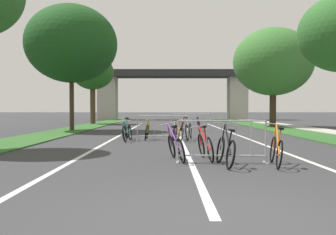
# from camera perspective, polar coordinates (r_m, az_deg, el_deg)

# --- Properties ---
(ground_plane) EXTENTS (300.00, 300.00, 0.00)m
(ground_plane) POSITION_cam_1_polar(r_m,az_deg,el_deg) (4.59, 7.13, -15.35)
(ground_plane) COLOR #333335
(grass_verge_left) EXTENTS (2.30, 50.72, 0.05)m
(grass_verge_left) POSITION_cam_1_polar(r_m,az_deg,el_deg) (25.84, -13.52, -1.61)
(grass_verge_left) COLOR #2D5B26
(grass_verge_left) RESTS_ON ground
(grass_verge_right) EXTENTS (2.30, 50.72, 0.05)m
(grass_verge_right) POSITION_cam_1_polar(r_m,az_deg,el_deg) (26.12, 15.63, -1.59)
(grass_verge_right) COLOR #2D5B26
(grass_verge_right) RESTS_ON ground
(sidewalk_path_right) EXTENTS (1.69, 50.72, 0.08)m
(sidewalk_path_right) POSITION_cam_1_polar(r_m,az_deg,el_deg) (26.73, 19.76, -1.52)
(sidewalk_path_right) COLOR #ADA89E
(sidewalk_path_right) RESTS_ON ground
(lane_stripe_center) EXTENTS (0.14, 29.34, 0.01)m
(lane_stripe_center) POSITION_cam_1_polar(r_m,az_deg,el_deg) (19.08, 1.55, -2.65)
(lane_stripe_center) COLOR silver
(lane_stripe_center) RESTS_ON ground
(lane_stripe_right_lane) EXTENTS (0.14, 29.34, 0.01)m
(lane_stripe_right_lane) POSITION_cam_1_polar(r_m,az_deg,el_deg) (19.40, 10.33, -2.60)
(lane_stripe_right_lane) COLOR silver
(lane_stripe_right_lane) RESTS_ON ground
(lane_stripe_left_lane) EXTENTS (0.14, 29.34, 0.01)m
(lane_stripe_left_lane) POSITION_cam_1_polar(r_m,az_deg,el_deg) (19.23, -7.32, -2.63)
(lane_stripe_left_lane) COLOR silver
(lane_stripe_left_lane) RESTS_ON ground
(overpass_bridge) EXTENTS (23.77, 3.81, 6.04)m
(overpass_bridge) POSITION_cam_1_polar(r_m,az_deg,el_deg) (46.38, 0.56, 5.01)
(overpass_bridge) COLOR #2D2D30
(overpass_bridge) RESTS_ON ground
(tree_left_cypress_far) EXTENTS (5.43, 5.43, 7.49)m
(tree_left_cypress_far) POSITION_cam_1_polar(r_m,az_deg,el_deg) (23.43, -14.57, 10.75)
(tree_left_cypress_far) COLOR #3D2D1E
(tree_left_cypress_far) RESTS_ON ground
(tree_left_pine_far) EXTENTS (3.60, 3.60, 6.05)m
(tree_left_pine_far) POSITION_cam_1_polar(r_m,az_deg,el_deg) (33.32, -11.49, 6.71)
(tree_left_pine_far) COLOR #4C3823
(tree_left_pine_far) RESTS_ON ground
(tree_right_oak_near) EXTENTS (5.78, 5.78, 7.21)m
(tree_right_oak_near) POSITION_cam_1_polar(r_m,az_deg,el_deg) (28.65, 15.51, 8.12)
(tree_right_oak_near) COLOR #3D2D1E
(tree_right_oak_near) RESTS_ON ground
(crowd_barrier_nearest) EXTENTS (2.21, 0.53, 1.05)m
(crowd_barrier_nearest) POSITION_cam_1_polar(r_m,az_deg,el_deg) (9.25, 7.98, -3.66)
(crowd_barrier_nearest) COLOR #ADADB2
(crowd_barrier_nearest) RESTS_ON ground
(crowd_barrier_second) EXTENTS (2.20, 0.49, 1.05)m
(crowd_barrier_second) POSITION_cam_1_polar(r_m,az_deg,el_deg) (15.78, -0.94, -1.60)
(crowd_barrier_second) COLOR #ADADB2
(crowd_barrier_second) RESTS_ON ground
(crowd_barrier_third) EXTENTS (2.20, 0.48, 1.05)m
(crowd_barrier_third) POSITION_cam_1_polar(r_m,az_deg,el_deg) (22.45, 3.52, -0.75)
(crowd_barrier_third) COLOR #ADADB2
(crowd_barrier_third) RESTS_ON ground
(bicycle_orange_0) EXTENTS (0.59, 1.72, 0.99)m
(bicycle_orange_0) POSITION_cam_1_polar(r_m,az_deg,el_deg) (9.05, 15.95, -4.71)
(bicycle_orange_0) COLOR black
(bicycle_orange_0) RESTS_ON ground
(bicycle_red_1) EXTENTS (0.54, 1.69, 0.91)m
(bicycle_red_1) POSITION_cam_1_polar(r_m,az_deg,el_deg) (9.74, 5.53, -4.34)
(bicycle_red_1) COLOR black
(bicycle_red_1) RESTS_ON ground
(bicycle_teal_2) EXTENTS (0.56, 1.64, 0.97)m
(bicycle_teal_2) POSITION_cam_1_polar(r_m,az_deg,el_deg) (15.48, -6.35, -2.23)
(bicycle_teal_2) COLOR black
(bicycle_teal_2) RESTS_ON ground
(bicycle_yellow_3) EXTENTS (0.56, 1.72, 0.92)m
(bicycle_yellow_3) POSITION_cam_1_polar(r_m,az_deg,el_deg) (16.20, -3.31, -2.06)
(bicycle_yellow_3) COLOR black
(bicycle_yellow_3) RESTS_ON ground
(bicycle_silver_4) EXTENTS (0.43, 1.60, 0.90)m
(bicycle_silver_4) POSITION_cam_1_polar(r_m,az_deg,el_deg) (16.49, -6.44, -2.07)
(bicycle_silver_4) COLOR black
(bicycle_silver_4) RESTS_ON ground
(bicycle_blue_5) EXTENTS (0.49, 1.73, 0.98)m
(bicycle_blue_5) POSITION_cam_1_polar(r_m,az_deg,el_deg) (22.13, 4.57, -1.19)
(bicycle_blue_5) COLOR black
(bicycle_blue_5) RESTS_ON ground
(bicycle_green_6) EXTENTS (0.47, 1.66, 0.97)m
(bicycle_green_6) POSITION_cam_1_polar(r_m,az_deg,el_deg) (16.25, 0.82, -2.05)
(bicycle_green_6) COLOR black
(bicycle_green_6) RESTS_ON ground
(bicycle_black_7) EXTENTS (0.54, 1.69, 1.00)m
(bicycle_black_7) POSITION_cam_1_polar(r_m,az_deg,el_deg) (8.78, 8.58, -4.92)
(bicycle_black_7) COLOR black
(bicycle_black_7) RESTS_ON ground
(bicycle_purple_8) EXTENTS (0.71, 1.72, 0.98)m
(bicycle_purple_8) POSITION_cam_1_polar(r_m,az_deg,el_deg) (9.58, 1.06, -4.44)
(bicycle_purple_8) COLOR black
(bicycle_purple_8) RESTS_ON ground
(bicycle_white_9) EXTENTS (0.52, 1.74, 1.03)m
(bicycle_white_9) POSITION_cam_1_polar(r_m,az_deg,el_deg) (16.17, 3.02, -2.01)
(bicycle_white_9) COLOR black
(bicycle_white_9) RESTS_ON ground
(bicycle_orange_10) EXTENTS (0.55, 1.61, 0.88)m
(bicycle_orange_10) POSITION_cam_1_polar(r_m,az_deg,el_deg) (15.33, 1.37, -2.32)
(bicycle_orange_10) COLOR black
(bicycle_orange_10) RESTS_ON ground
(bicycle_red_11) EXTENTS (0.43, 1.73, 0.94)m
(bicycle_red_11) POSITION_cam_1_polar(r_m,az_deg,el_deg) (23.03, 2.05, -1.09)
(bicycle_red_11) COLOR black
(bicycle_red_11) RESTS_ON ground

